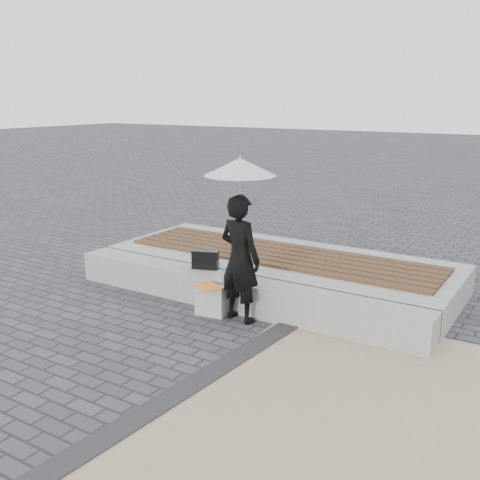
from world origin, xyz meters
name	(u,v)px	position (x,y,z in m)	size (l,w,h in m)	color
ground	(154,354)	(0.00, 0.00, 0.00)	(80.00, 80.00, 0.00)	#46464A
edging_band	(181,392)	(0.75, -0.50, 0.02)	(0.25, 5.20, 0.04)	#2D2D2F
seating_ledge	(236,292)	(0.00, 1.60, 0.20)	(5.00, 0.45, 0.40)	#A9A8A3
timber_platform	(280,269)	(0.00, 2.80, 0.20)	(5.00, 2.00, 0.40)	#A5A5A0
timber_decking	(280,254)	(0.00, 2.80, 0.42)	(4.60, 1.20, 0.04)	brown
woman	(240,259)	(0.27, 1.28, 0.77)	(0.56, 0.37, 1.55)	black
parasol	(240,167)	(0.27, 1.28, 1.86)	(0.83, 0.83, 1.06)	#B9B9BE
handbag	(205,260)	(-0.55, 1.71, 0.52)	(0.35, 0.12, 0.25)	black
canvas_tote	(211,300)	(-0.12, 1.20, 0.19)	(0.37, 0.15, 0.39)	#BABAB6
magazine	(208,286)	(-0.12, 1.15, 0.39)	(0.34, 0.25, 0.01)	red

